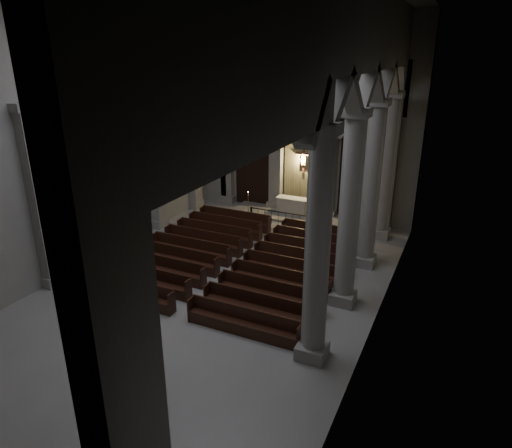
{
  "coord_description": "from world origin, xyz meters",
  "views": [
    {
      "loc": [
        9.34,
        -15.21,
        9.92
      ],
      "look_at": [
        0.77,
        3.0,
        2.26
      ],
      "focal_mm": 32.0,
      "sensor_mm": 36.0,
      "label": 1
    }
  ],
  "objects_px": {
    "altar": "(292,205)",
    "worshipper": "(285,233)",
    "candle_stand_left": "(248,209)",
    "candle_stand_right": "(343,227)",
    "pews": "(238,261)",
    "altar_rail": "(285,217)"
  },
  "relations": [
    {
      "from": "altar_rail",
      "to": "candle_stand_right",
      "type": "relative_size",
      "value": 3.05
    },
    {
      "from": "altar_rail",
      "to": "candle_stand_left",
      "type": "distance_m",
      "value": 3.0
    },
    {
      "from": "pews",
      "to": "altar",
      "type": "bearing_deg",
      "value": 92.25
    },
    {
      "from": "altar_rail",
      "to": "worshipper",
      "type": "distance_m",
      "value": 2.39
    },
    {
      "from": "altar",
      "to": "pews",
      "type": "relative_size",
      "value": 0.2
    },
    {
      "from": "altar_rail",
      "to": "candle_stand_left",
      "type": "bearing_deg",
      "value": 163.91
    },
    {
      "from": "altar",
      "to": "altar_rail",
      "type": "bearing_deg",
      "value": -80.94
    },
    {
      "from": "altar",
      "to": "candle_stand_left",
      "type": "relative_size",
      "value": 1.27
    },
    {
      "from": "candle_stand_left",
      "to": "altar",
      "type": "bearing_deg",
      "value": 25.06
    },
    {
      "from": "altar",
      "to": "pews",
      "type": "height_order",
      "value": "altar"
    },
    {
      "from": "altar",
      "to": "candle_stand_right",
      "type": "bearing_deg",
      "value": -23.49
    },
    {
      "from": "candle_stand_left",
      "to": "altar_rail",
      "type": "bearing_deg",
      "value": -16.09
    },
    {
      "from": "altar",
      "to": "worshipper",
      "type": "height_order",
      "value": "altar"
    },
    {
      "from": "candle_stand_left",
      "to": "candle_stand_right",
      "type": "bearing_deg",
      "value": -3.95
    },
    {
      "from": "altar",
      "to": "worshipper",
      "type": "xyz_separation_m",
      "value": [
        1.17,
        -4.26,
        -0.13
      ]
    },
    {
      "from": "candle_stand_left",
      "to": "pews",
      "type": "distance_m",
      "value": 7.59
    },
    {
      "from": "candle_stand_left",
      "to": "candle_stand_right",
      "type": "relative_size",
      "value": 1.06
    },
    {
      "from": "altar_rail",
      "to": "worshipper",
      "type": "xyz_separation_m",
      "value": [
        0.85,
        -2.23,
        -0.06
      ]
    },
    {
      "from": "altar_rail",
      "to": "candle_stand_right",
      "type": "xyz_separation_m",
      "value": [
        3.43,
        0.39,
        -0.19
      ]
    },
    {
      "from": "candle_stand_left",
      "to": "candle_stand_right",
      "type": "distance_m",
      "value": 6.33
    },
    {
      "from": "altar",
      "to": "candle_stand_left",
      "type": "bearing_deg",
      "value": -154.94
    },
    {
      "from": "candle_stand_right",
      "to": "pews",
      "type": "distance_m",
      "value": 7.43
    }
  ]
}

